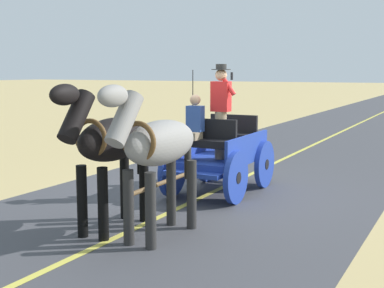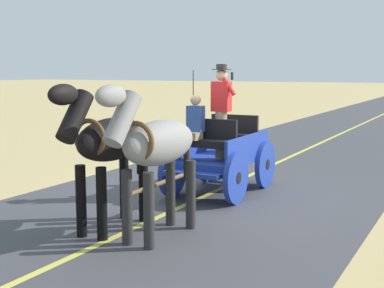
{
  "view_description": "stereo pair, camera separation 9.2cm",
  "coord_description": "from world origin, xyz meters",
  "px_view_note": "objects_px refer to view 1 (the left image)",
  "views": [
    {
      "loc": [
        -4.37,
        9.33,
        2.38
      ],
      "look_at": [
        -0.09,
        1.16,
        1.1
      ],
      "focal_mm": 49.61,
      "sensor_mm": 36.0,
      "label": 1
    },
    {
      "loc": [
        -4.45,
        9.29,
        2.38
      ],
      "look_at": [
        -0.09,
        1.16,
        1.1
      ],
      "focal_mm": 49.61,
      "sensor_mm": 36.0,
      "label": 2
    }
  ],
  "objects_px": {
    "horse_near_side": "(157,147)",
    "traffic_cone": "(166,150)",
    "horse_drawn_carriage": "(219,151)",
    "horse_off_side": "(109,143)"
  },
  "relations": [
    {
      "from": "horse_off_side",
      "to": "horse_drawn_carriage",
      "type": "bearing_deg",
      "value": -97.01
    },
    {
      "from": "horse_drawn_carriage",
      "to": "horse_off_side",
      "type": "xyz_separation_m",
      "value": [
        0.37,
        3.03,
        0.51
      ]
    },
    {
      "from": "horse_off_side",
      "to": "traffic_cone",
      "type": "distance_m",
      "value": 6.59
    },
    {
      "from": "horse_drawn_carriage",
      "to": "horse_off_side",
      "type": "height_order",
      "value": "horse_drawn_carriage"
    },
    {
      "from": "horse_drawn_carriage",
      "to": "traffic_cone",
      "type": "distance_m",
      "value": 4.19
    },
    {
      "from": "horse_near_side",
      "to": "traffic_cone",
      "type": "xyz_separation_m",
      "value": [
        3.37,
        -5.97,
        -1.07
      ]
    },
    {
      "from": "horse_near_side",
      "to": "traffic_cone",
      "type": "height_order",
      "value": "horse_near_side"
    },
    {
      "from": "horse_drawn_carriage",
      "to": "horse_off_side",
      "type": "relative_size",
      "value": 2.04
    },
    {
      "from": "horse_off_side",
      "to": "traffic_cone",
      "type": "relative_size",
      "value": 4.42
    },
    {
      "from": "horse_near_side",
      "to": "traffic_cone",
      "type": "relative_size",
      "value": 4.42
    }
  ]
}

